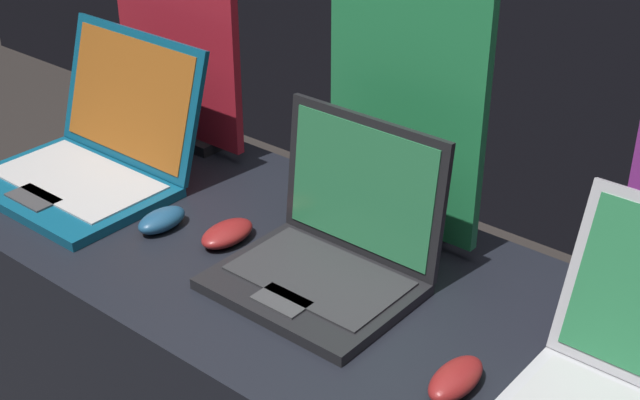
# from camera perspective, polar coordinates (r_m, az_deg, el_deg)

# --- Properties ---
(laptop_front) EXTENTS (0.40, 0.37, 0.29)m
(laptop_front) POSITION_cam_1_polar(r_m,az_deg,el_deg) (1.91, -14.27, 3.04)
(laptop_front) COLOR #0F5170
(laptop_front) RESTS_ON display_counter
(mouse_front) EXTENTS (0.06, 0.11, 0.04)m
(mouse_front) POSITION_cam_1_polar(r_m,az_deg,el_deg) (1.72, -10.09, -1.27)
(mouse_front) COLOR navy
(mouse_front) RESTS_ON display_counter
(promo_stand_front) EXTENTS (0.36, 0.07, 0.41)m
(promo_stand_front) POSITION_cam_1_polar(r_m,az_deg,el_deg) (2.00, -9.03, 8.85)
(promo_stand_front) COLOR black
(promo_stand_front) RESTS_ON display_counter
(laptop_middle) EXTENTS (0.33, 0.29, 0.27)m
(laptop_middle) POSITION_cam_1_polar(r_m,az_deg,el_deg) (1.53, 0.77, -3.00)
(laptop_middle) COLOR black
(laptop_middle) RESTS_ON display_counter
(mouse_middle) EXTENTS (0.07, 0.12, 0.04)m
(mouse_middle) POSITION_cam_1_polar(r_m,az_deg,el_deg) (1.66, -5.96, -2.14)
(mouse_middle) COLOR maroon
(mouse_middle) RESTS_ON display_counter
(promo_stand_middle) EXTENTS (0.32, 0.07, 0.50)m
(promo_stand_middle) POSITION_cam_1_polar(r_m,az_deg,el_deg) (1.59, 5.45, 5.40)
(promo_stand_middle) COLOR black
(promo_stand_middle) RESTS_ON display_counter
(laptop_back) EXTENTS (0.32, 0.36, 0.28)m
(laptop_back) POSITION_cam_1_polar(r_m,az_deg,el_deg) (1.30, 19.71, -11.39)
(laptop_back) COLOR #B7B7BC
(laptop_back) RESTS_ON display_counter
(mouse_back) EXTENTS (0.06, 0.12, 0.04)m
(mouse_back) POSITION_cam_1_polar(r_m,az_deg,el_deg) (1.33, 8.68, -11.26)
(mouse_back) COLOR maroon
(mouse_back) RESTS_ON display_counter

